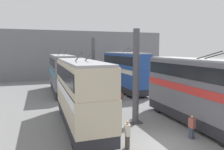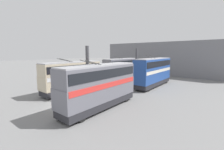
{
  "view_description": "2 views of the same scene",
  "coord_description": "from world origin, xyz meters",
  "px_view_note": "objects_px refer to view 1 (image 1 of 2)",
  "views": [
    {
      "loc": [
        -11.0,
        7.06,
        5.71
      ],
      "look_at": [
        10.61,
        -0.26,
        3.03
      ],
      "focal_mm": 35.0,
      "sensor_mm": 36.0,
      "label": 1
    },
    {
      "loc": [
        -9.92,
        -15.55,
        6.34
      ],
      "look_at": [
        10.28,
        0.58,
        2.46
      ],
      "focal_mm": 24.0,
      "sensor_mm": 36.0,
      "label": 2
    }
  ],
  "objects_px": {
    "bus_right_mid": "(81,89)",
    "person_by_right_row": "(127,134)",
    "bus_left_near": "(198,88)",
    "person_aisle_midway": "(109,90)",
    "bus_right_far": "(62,71)",
    "bus_left_far": "(124,69)",
    "oil_drum": "(120,97)",
    "person_by_left_row": "(192,126)"
  },
  "relations": [
    {
      "from": "bus_right_mid",
      "to": "person_by_right_row",
      "type": "bearing_deg",
      "value": -158.02
    },
    {
      "from": "bus_left_near",
      "to": "person_aisle_midway",
      "type": "height_order",
      "value": "bus_left_near"
    },
    {
      "from": "bus_right_far",
      "to": "person_aisle_midway",
      "type": "height_order",
      "value": "bus_right_far"
    },
    {
      "from": "bus_left_near",
      "to": "bus_left_far",
      "type": "height_order",
      "value": "bus_left_far"
    },
    {
      "from": "bus_right_mid",
      "to": "person_aisle_midway",
      "type": "relative_size",
      "value": 5.88
    },
    {
      "from": "bus_left_far",
      "to": "person_aisle_midway",
      "type": "distance_m",
      "value": 5.38
    },
    {
      "from": "person_aisle_midway",
      "to": "oil_drum",
      "type": "relative_size",
      "value": 1.98
    },
    {
      "from": "bus_right_mid",
      "to": "oil_drum",
      "type": "distance_m",
      "value": 8.99
    },
    {
      "from": "oil_drum",
      "to": "person_by_left_row",
      "type": "bearing_deg",
      "value": -176.63
    },
    {
      "from": "oil_drum",
      "to": "person_aisle_midway",
      "type": "bearing_deg",
      "value": 19.18
    },
    {
      "from": "bus_right_far",
      "to": "person_by_left_row",
      "type": "bearing_deg",
      "value": -160.9
    },
    {
      "from": "bus_right_far",
      "to": "bus_left_far",
      "type": "bearing_deg",
      "value": -99.5
    },
    {
      "from": "bus_right_far",
      "to": "person_aisle_midway",
      "type": "xyz_separation_m",
      "value": [
        -4.98,
        -4.93,
        -1.91
      ]
    },
    {
      "from": "bus_right_far",
      "to": "person_by_right_row",
      "type": "height_order",
      "value": "bus_right_far"
    },
    {
      "from": "bus_left_near",
      "to": "bus_right_far",
      "type": "bearing_deg",
      "value": 27.47
    },
    {
      "from": "bus_left_far",
      "to": "bus_right_mid",
      "type": "xyz_separation_m",
      "value": [
        -12.19,
        8.36,
        -0.22
      ]
    },
    {
      "from": "bus_right_far",
      "to": "person_by_right_row",
      "type": "relative_size",
      "value": 6.33
    },
    {
      "from": "bus_left_near",
      "to": "bus_right_mid",
      "type": "relative_size",
      "value": 1.02
    },
    {
      "from": "bus_left_near",
      "to": "person_by_right_row",
      "type": "bearing_deg",
      "value": 107.4
    },
    {
      "from": "person_aisle_midway",
      "to": "oil_drum",
      "type": "height_order",
      "value": "person_aisle_midway"
    },
    {
      "from": "bus_left_far",
      "to": "person_by_left_row",
      "type": "bearing_deg",
      "value": 172.93
    },
    {
      "from": "bus_left_far",
      "to": "person_aisle_midway",
      "type": "height_order",
      "value": "bus_left_far"
    },
    {
      "from": "person_aisle_midway",
      "to": "bus_right_mid",
      "type": "bearing_deg",
      "value": 108.56
    },
    {
      "from": "bus_left_far",
      "to": "person_aisle_midway",
      "type": "bearing_deg",
      "value": 136.19
    },
    {
      "from": "bus_left_far",
      "to": "person_by_right_row",
      "type": "distance_m",
      "value": 18.09
    },
    {
      "from": "bus_left_near",
      "to": "person_by_left_row",
      "type": "xyz_separation_m",
      "value": [
        -2.06,
        2.08,
        -2.05
      ]
    },
    {
      "from": "bus_right_far",
      "to": "oil_drum",
      "type": "xyz_separation_m",
      "value": [
        -6.98,
        -5.63,
        -2.4
      ]
    },
    {
      "from": "person_aisle_midway",
      "to": "oil_drum",
      "type": "xyz_separation_m",
      "value": [
        -2.01,
        -0.7,
        -0.49
      ]
    },
    {
      "from": "bus_right_far",
      "to": "oil_drum",
      "type": "relative_size",
      "value": 12.03
    },
    {
      "from": "person_by_right_row",
      "to": "oil_drum",
      "type": "relative_size",
      "value": 1.9
    },
    {
      "from": "bus_left_near",
      "to": "bus_right_far",
      "type": "distance_m",
      "value": 18.13
    },
    {
      "from": "bus_left_far",
      "to": "person_by_right_row",
      "type": "height_order",
      "value": "bus_left_far"
    },
    {
      "from": "bus_left_near",
      "to": "bus_left_far",
      "type": "xyz_separation_m",
      "value": [
        14.69,
        -0.0,
        0.15
      ]
    },
    {
      "from": "bus_left_near",
      "to": "person_by_right_row",
      "type": "relative_size",
      "value": 6.28
    },
    {
      "from": "bus_left_near",
      "to": "bus_right_mid",
      "type": "xyz_separation_m",
      "value": [
        2.5,
        8.36,
        -0.07
      ]
    },
    {
      "from": "bus_right_mid",
      "to": "oil_drum",
      "type": "relative_size",
      "value": 11.65
    },
    {
      "from": "bus_right_mid",
      "to": "person_aisle_midway",
      "type": "bearing_deg",
      "value": -29.8
    },
    {
      "from": "bus_right_mid",
      "to": "bus_right_far",
      "type": "xyz_separation_m",
      "value": [
        13.59,
        0.0,
        0.05
      ]
    },
    {
      "from": "person_aisle_midway",
      "to": "person_by_right_row",
      "type": "xyz_separation_m",
      "value": [
        -13.16,
        3.1,
        -0.04
      ]
    },
    {
      "from": "person_by_right_row",
      "to": "bus_left_near",
      "type": "bearing_deg",
      "value": 25.17
    },
    {
      "from": "bus_right_far",
      "to": "oil_drum",
      "type": "distance_m",
      "value": 9.29
    },
    {
      "from": "bus_right_mid",
      "to": "person_by_right_row",
      "type": "distance_m",
      "value": 5.26
    }
  ]
}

